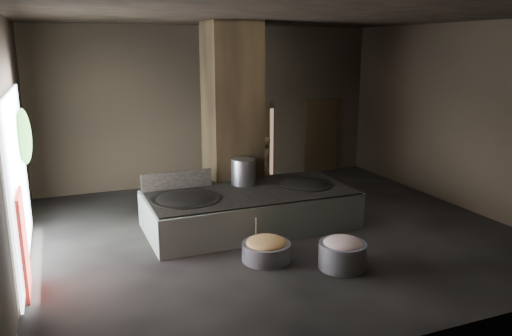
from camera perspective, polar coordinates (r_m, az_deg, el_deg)
name	(u,v)px	position (r m, az deg, el deg)	size (l,w,h in m)	color
floor	(275,233)	(11.02, 2.16, -7.39)	(10.00, 9.00, 0.10)	black
ceiling	(277,14)	(10.31, 2.40, 17.22)	(10.00, 9.00, 0.10)	black
back_wall	(212,106)	(14.65, -5.08, 7.12)	(10.00, 0.10, 4.50)	black
front_wall	(423,182)	(6.63, 18.58, -1.56)	(10.00, 0.10, 4.50)	black
left_wall	(7,146)	(9.56, -26.56, 2.23)	(0.10, 9.00, 4.50)	black
right_wall	(464,116)	(13.30, 22.65, 5.45)	(0.10, 9.00, 4.50)	black
pillar	(232,118)	(12.06, -2.75, 5.75)	(1.20, 1.20, 4.50)	black
hearth_platform	(250,209)	(11.12, -0.69, -4.76)	(4.54, 2.17, 0.79)	beige
platform_cap	(250,191)	(10.99, -0.69, -2.68)	(4.45, 2.13, 0.03)	black
wok_left	(186,202)	(10.55, -7.97, -3.90)	(1.43, 1.43, 0.40)	black
wok_left_rim	(186,199)	(10.53, -7.98, -3.53)	(1.46, 1.46, 0.05)	black
wok_right	(304,187)	(11.59, 5.45, -2.21)	(1.33, 1.33, 0.38)	black
wok_right_rim	(304,184)	(11.57, 5.46, -1.88)	(1.36, 1.36, 0.05)	black
stock_pot	(243,172)	(11.42, -1.46, -0.42)	(0.55, 0.55, 0.59)	#A0A3A8
splash_guard	(177,180)	(11.22, -9.02, -1.37)	(1.58, 0.06, 0.40)	black
cook	(263,167)	(13.16, 0.85, 0.10)	(0.60, 0.39, 1.65)	brown
veg_basin	(266,252)	(9.49, 1.19, -9.53)	(0.92, 0.92, 0.34)	slate
veg_fill	(266,243)	(9.43, 1.19, -8.52)	(0.76, 0.76, 0.23)	#989849
ladle	(256,231)	(9.43, -0.01, -7.21)	(0.03, 0.03, 0.73)	#A0A3A8
meat_basin	(342,255)	(9.30, 9.84, -9.79)	(0.87, 0.87, 0.48)	slate
meat_fill	(343,244)	(9.22, 9.89, -8.58)	(0.72, 0.72, 0.27)	tan
doorway_near	(251,142)	(15.12, -0.52, 2.97)	(1.18, 0.08, 2.38)	black
doorway_near_glow	(260,143)	(15.28, 0.45, 2.89)	(0.88, 0.04, 2.07)	#8C6647
doorway_far	(321,137)	(16.14, 7.45, 3.53)	(1.18, 0.08, 2.38)	black
doorway_far_glow	(321,137)	(16.40, 7.38, 3.52)	(0.89, 0.04, 2.12)	#8C6647
left_opening	(19,180)	(9.88, -25.50, -1.20)	(0.04, 4.20, 3.10)	white
pavilion_sliver	(24,244)	(8.85, -24.98, -7.89)	(0.05, 0.90, 1.70)	maroon
tree_silhouette	(24,136)	(10.84, -25.00, 3.31)	(0.28, 1.10, 1.10)	#194714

